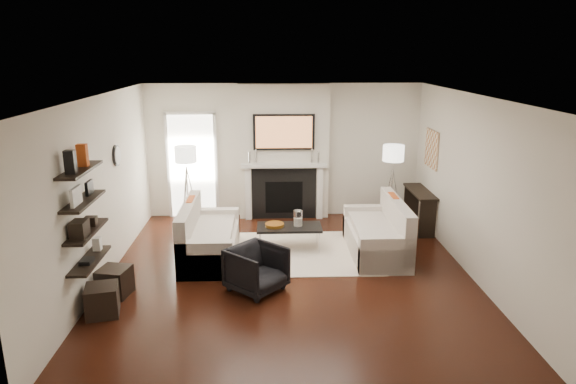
{
  "coord_description": "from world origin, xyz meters",
  "views": [
    {
      "loc": [
        -0.3,
        -7.23,
        3.32
      ],
      "look_at": [
        0.0,
        0.6,
        1.15
      ],
      "focal_mm": 32.0,
      "sensor_mm": 36.0,
      "label": 1
    }
  ],
  "objects_px": {
    "ottoman_near": "(115,282)",
    "armchair": "(257,267)",
    "loveseat_left_base": "(211,246)",
    "coffee_table": "(289,227)",
    "lamp_right_shade": "(393,153)",
    "loveseat_right_base": "(376,242)",
    "lamp_left_shade": "(186,154)"
  },
  "relations": [
    {
      "from": "coffee_table",
      "to": "ottoman_near",
      "type": "xyz_separation_m",
      "value": [
        -2.51,
        -1.62,
        -0.2
      ]
    },
    {
      "from": "loveseat_left_base",
      "to": "lamp_left_shade",
      "type": "distance_m",
      "value": 2.04
    },
    {
      "from": "armchair",
      "to": "coffee_table",
      "type": "bearing_deg",
      "value": 23.88
    },
    {
      "from": "loveseat_left_base",
      "to": "coffee_table",
      "type": "xyz_separation_m",
      "value": [
        1.31,
        0.34,
        0.19
      ]
    },
    {
      "from": "armchair",
      "to": "ottoman_near",
      "type": "distance_m",
      "value": 1.99
    },
    {
      "from": "ottoman_near",
      "to": "loveseat_left_base",
      "type": "bearing_deg",
      "value": 46.98
    },
    {
      "from": "loveseat_left_base",
      "to": "armchair",
      "type": "height_order",
      "value": "armchair"
    },
    {
      "from": "loveseat_left_base",
      "to": "loveseat_right_base",
      "type": "relative_size",
      "value": 1.0
    },
    {
      "from": "loveseat_left_base",
      "to": "lamp_right_shade",
      "type": "distance_m",
      "value": 3.84
    },
    {
      "from": "loveseat_right_base",
      "to": "lamp_right_shade",
      "type": "bearing_deg",
      "value": 67.85
    },
    {
      "from": "loveseat_left_base",
      "to": "ottoman_near",
      "type": "distance_m",
      "value": 1.75
    },
    {
      "from": "ottoman_near",
      "to": "armchair",
      "type": "bearing_deg",
      "value": 1.93
    },
    {
      "from": "loveseat_right_base",
      "to": "coffee_table",
      "type": "distance_m",
      "value": 1.48
    },
    {
      "from": "armchair",
      "to": "ottoman_near",
      "type": "xyz_separation_m",
      "value": [
        -1.98,
        -0.07,
        -0.16
      ]
    },
    {
      "from": "loveseat_left_base",
      "to": "coffee_table",
      "type": "height_order",
      "value": "same"
    },
    {
      "from": "loveseat_right_base",
      "to": "lamp_left_shade",
      "type": "xyz_separation_m",
      "value": [
        -3.33,
        1.43,
        1.24
      ]
    },
    {
      "from": "lamp_left_shade",
      "to": "ottoman_near",
      "type": "height_order",
      "value": "lamp_left_shade"
    },
    {
      "from": "loveseat_left_base",
      "to": "lamp_right_shade",
      "type": "xyz_separation_m",
      "value": [
        3.32,
        1.48,
        1.24
      ]
    },
    {
      "from": "loveseat_right_base",
      "to": "ottoman_near",
      "type": "xyz_separation_m",
      "value": [
        -3.95,
        -1.37,
        -0.01
      ]
    },
    {
      "from": "armchair",
      "to": "lamp_right_shade",
      "type": "bearing_deg",
      "value": -0.75
    },
    {
      "from": "loveseat_left_base",
      "to": "lamp_right_shade",
      "type": "relative_size",
      "value": 4.5
    },
    {
      "from": "lamp_right_shade",
      "to": "lamp_left_shade",
      "type": "bearing_deg",
      "value": 179.45
    },
    {
      "from": "coffee_table",
      "to": "lamp_left_shade",
      "type": "bearing_deg",
      "value": 148.04
    },
    {
      "from": "loveseat_left_base",
      "to": "loveseat_right_base",
      "type": "xyz_separation_m",
      "value": [
        2.76,
        0.08,
        0.0
      ]
    },
    {
      "from": "coffee_table",
      "to": "ottoman_near",
      "type": "distance_m",
      "value": 2.99
    },
    {
      "from": "lamp_right_shade",
      "to": "ottoman_near",
      "type": "distance_m",
      "value": 5.44
    },
    {
      "from": "loveseat_right_base",
      "to": "armchair",
      "type": "height_order",
      "value": "armchair"
    },
    {
      "from": "loveseat_left_base",
      "to": "ottoman_near",
      "type": "bearing_deg",
      "value": -133.02
    },
    {
      "from": "loveseat_left_base",
      "to": "lamp_right_shade",
      "type": "height_order",
      "value": "lamp_right_shade"
    },
    {
      "from": "coffee_table",
      "to": "lamp_right_shade",
      "type": "xyz_separation_m",
      "value": [
        2.01,
        1.14,
        1.05
      ]
    },
    {
      "from": "coffee_table",
      "to": "lamp_left_shade",
      "type": "relative_size",
      "value": 2.75
    },
    {
      "from": "loveseat_left_base",
      "to": "ottoman_near",
      "type": "relative_size",
      "value": 4.5
    }
  ]
}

